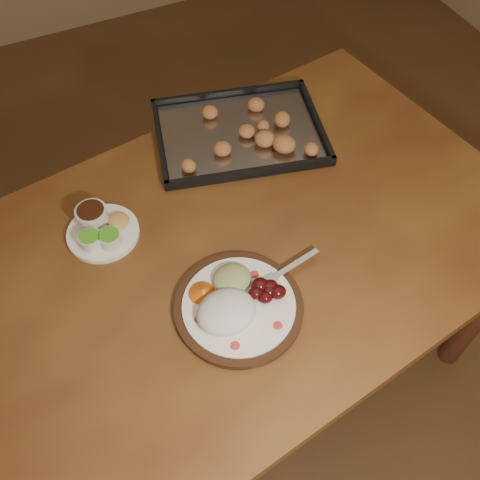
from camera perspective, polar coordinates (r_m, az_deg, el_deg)
ground at (r=2.07m, az=-0.38°, el=-5.45°), size 4.00×4.00×0.00m
dining_table at (r=1.34m, az=-1.62°, el=-3.39°), size 1.62×1.12×0.75m
dinner_plate at (r=1.15m, az=-0.45°, el=-6.88°), size 0.36×0.28×0.06m
condiment_saucer at (r=1.31m, az=-14.69°, el=1.19°), size 0.17×0.17×0.06m
baking_tray at (r=1.50m, az=-0.06°, el=11.50°), size 0.52×0.43×0.05m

